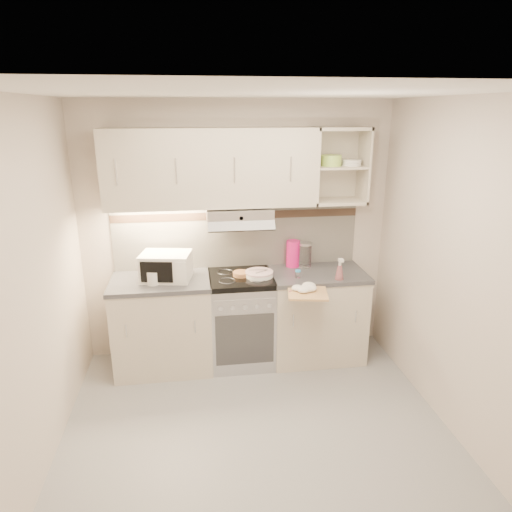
# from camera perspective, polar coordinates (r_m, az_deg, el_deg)

# --- Properties ---
(ground) EXTENTS (3.00, 3.00, 0.00)m
(ground) POSITION_cam_1_polar(r_m,az_deg,el_deg) (3.81, 0.19, -21.18)
(ground) COLOR gray
(ground) RESTS_ON ground
(room_shell) EXTENTS (3.04, 2.84, 2.52)m
(room_shell) POSITION_cam_1_polar(r_m,az_deg,el_deg) (3.41, -0.63, 4.74)
(room_shell) COLOR beige
(room_shell) RESTS_ON ground
(base_cabinet_left) EXTENTS (0.90, 0.60, 0.86)m
(base_cabinet_left) POSITION_cam_1_polar(r_m,az_deg,el_deg) (4.50, -11.50, -8.53)
(base_cabinet_left) COLOR beige
(base_cabinet_left) RESTS_ON ground
(worktop_left) EXTENTS (0.92, 0.62, 0.04)m
(worktop_left) POSITION_cam_1_polar(r_m,az_deg,el_deg) (4.32, -11.86, -3.17)
(worktop_left) COLOR #47474C
(worktop_left) RESTS_ON base_cabinet_left
(base_cabinet_right) EXTENTS (0.90, 0.60, 0.86)m
(base_cabinet_right) POSITION_cam_1_polar(r_m,az_deg,el_deg) (4.64, 7.48, -7.46)
(base_cabinet_right) COLOR beige
(base_cabinet_right) RESTS_ON ground
(worktop_right) EXTENTS (0.92, 0.62, 0.04)m
(worktop_right) POSITION_cam_1_polar(r_m,az_deg,el_deg) (4.47, 7.71, -2.23)
(worktop_right) COLOR #47474C
(worktop_right) RESTS_ON base_cabinet_right
(electric_range) EXTENTS (0.60, 0.60, 0.90)m
(electric_range) POSITION_cam_1_polar(r_m,az_deg,el_deg) (4.50, -1.85, -7.86)
(electric_range) COLOR #B7B7BC
(electric_range) RESTS_ON ground
(microwave) EXTENTS (0.49, 0.40, 0.25)m
(microwave) POSITION_cam_1_polar(r_m,az_deg,el_deg) (4.28, -11.17, -1.27)
(microwave) COLOR white
(microwave) RESTS_ON worktop_left
(watering_can) EXTENTS (0.22, 0.11, 0.19)m
(watering_can) POSITION_cam_1_polar(r_m,az_deg,el_deg) (4.19, -12.65, -2.60)
(watering_can) COLOR silver
(watering_can) RESTS_ON worktop_left
(plate_stack) EXTENTS (0.26, 0.26, 0.06)m
(plate_stack) POSITION_cam_1_polar(r_m,az_deg,el_deg) (4.30, 0.40, -2.24)
(plate_stack) COLOR white
(plate_stack) RESTS_ON electric_range
(bread_loaf) EXTENTS (0.16, 0.16, 0.04)m
(bread_loaf) POSITION_cam_1_polar(r_m,az_deg,el_deg) (4.32, -1.87, -2.24)
(bread_loaf) COLOR #A55D3A
(bread_loaf) RESTS_ON electric_range
(pink_pitcher) EXTENTS (0.14, 0.13, 0.27)m
(pink_pitcher) POSITION_cam_1_polar(r_m,az_deg,el_deg) (4.55, 4.66, 0.31)
(pink_pitcher) COLOR #E51675
(pink_pitcher) RESTS_ON worktop_right
(glass_jar) EXTENTS (0.13, 0.13, 0.25)m
(glass_jar) POSITION_cam_1_polar(r_m,az_deg,el_deg) (4.55, 6.13, 0.17)
(glass_jar) COLOR silver
(glass_jar) RESTS_ON worktop_right
(spice_jar) EXTENTS (0.05, 0.05, 0.08)m
(spice_jar) POSITION_cam_1_polar(r_m,az_deg,el_deg) (4.28, 5.27, -2.22)
(spice_jar) COLOR silver
(spice_jar) RESTS_ON worktop_right
(spray_bottle) EXTENTS (0.08, 0.08, 0.22)m
(spray_bottle) POSITION_cam_1_polar(r_m,az_deg,el_deg) (4.27, 10.40, -1.80)
(spray_bottle) COLOR pink
(spray_bottle) RESTS_ON worktop_right
(cutting_board) EXTENTS (0.39, 0.36, 0.02)m
(cutting_board) POSITION_cam_1_polar(r_m,az_deg,el_deg) (4.02, 6.47, -4.67)
(cutting_board) COLOR tan
(cutting_board) RESTS_ON base_cabinet_right
(dish_towel) EXTENTS (0.25, 0.22, 0.06)m
(dish_towel) POSITION_cam_1_polar(r_m,az_deg,el_deg) (4.04, 6.15, -3.93)
(dish_towel) COLOR silver
(dish_towel) RESTS_ON cutting_board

